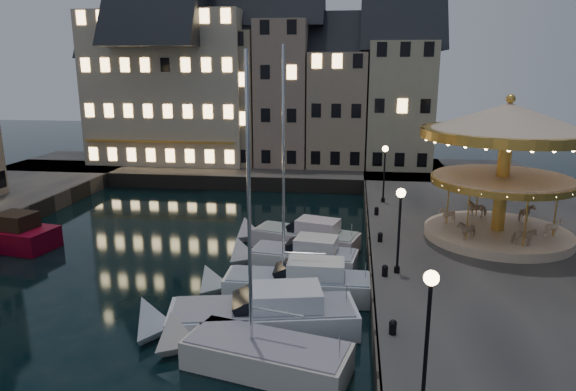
# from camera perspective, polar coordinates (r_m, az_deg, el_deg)

# --- Properties ---
(ground) EXTENTS (160.00, 160.00, 0.00)m
(ground) POSITION_cam_1_polar(r_m,az_deg,el_deg) (25.54, -4.63, -11.27)
(ground) COLOR black
(ground) RESTS_ON ground
(quay_east) EXTENTS (16.00, 56.00, 1.30)m
(quay_east) POSITION_cam_1_polar(r_m,az_deg,el_deg) (31.66, 23.66, -6.09)
(quay_east) COLOR #474442
(quay_east) RESTS_ON ground
(quay_north) EXTENTS (44.00, 12.00, 1.30)m
(quay_north) POSITION_cam_1_polar(r_m,az_deg,el_deg) (53.20, -6.86, 2.80)
(quay_north) COLOR #474442
(quay_north) RESTS_ON ground
(quaywall_e) EXTENTS (0.15, 44.00, 1.30)m
(quaywall_e) POSITION_cam_1_polar(r_m,az_deg,el_deg) (30.36, 8.95, -5.88)
(quaywall_e) COLOR #47423A
(quaywall_e) RESTS_ON ground
(quaywall_n) EXTENTS (48.00, 0.15, 1.30)m
(quaywall_n) POSITION_cam_1_polar(r_m,az_deg,el_deg) (47.02, -6.27, 1.34)
(quaywall_n) COLOR #47423A
(quaywall_n) RESTS_ON ground
(streetlamp_a) EXTENTS (0.44, 0.44, 4.17)m
(streetlamp_a) POSITION_cam_1_polar(r_m,az_deg,el_deg) (15.37, 15.33, -13.07)
(streetlamp_a) COLOR black
(streetlamp_a) RESTS_ON quay_east
(streetlamp_b) EXTENTS (0.44, 0.44, 4.17)m
(streetlamp_b) POSITION_cam_1_polar(r_m,az_deg,el_deg) (24.65, 12.30, -2.51)
(streetlamp_b) COLOR black
(streetlamp_b) RESTS_ON quay_east
(streetlamp_c) EXTENTS (0.44, 0.44, 4.17)m
(streetlamp_c) POSITION_cam_1_polar(r_m,az_deg,el_deg) (37.76, 10.68, 3.28)
(streetlamp_c) COLOR black
(streetlamp_c) RESTS_ON quay_east
(bollard_a) EXTENTS (0.30, 0.30, 0.57)m
(bollard_a) POSITION_cam_1_polar(r_m,az_deg,el_deg) (19.93, 11.57, -14.06)
(bollard_a) COLOR black
(bollard_a) RESTS_ON quay_east
(bollard_b) EXTENTS (0.30, 0.30, 0.57)m
(bollard_b) POSITION_cam_1_polar(r_m,az_deg,el_deg) (24.92, 10.72, -8.13)
(bollard_b) COLOR black
(bollard_b) RESTS_ON quay_east
(bollard_c) EXTENTS (0.30, 0.30, 0.57)m
(bollard_c) POSITION_cam_1_polar(r_m,az_deg,el_deg) (29.60, 10.21, -4.50)
(bollard_c) COLOR black
(bollard_c) RESTS_ON quay_east
(bollard_d) EXTENTS (0.30, 0.30, 0.57)m
(bollard_d) POSITION_cam_1_polar(r_m,az_deg,el_deg) (34.86, 9.81, -1.65)
(bollard_d) COLOR black
(bollard_d) RESTS_ON quay_east
(townhouse_na) EXTENTS (5.50, 8.00, 12.80)m
(townhouse_na) POSITION_cam_1_polar(r_m,az_deg,el_deg) (58.07, -17.83, 10.27)
(townhouse_na) COLOR gray
(townhouse_na) RESTS_ON quay_north
(townhouse_nb) EXTENTS (6.16, 8.00, 13.80)m
(townhouse_nb) POSITION_cam_1_polar(r_m,az_deg,el_deg) (55.96, -12.71, 10.99)
(townhouse_nb) COLOR #B0A78B
(townhouse_nb) RESTS_ON quay_north
(townhouse_nc) EXTENTS (6.82, 8.00, 14.80)m
(townhouse_nc) POSITION_cam_1_polar(r_m,az_deg,el_deg) (54.18, -6.59, 11.68)
(townhouse_nc) COLOR gray
(townhouse_nc) RESTS_ON quay_north
(townhouse_nd) EXTENTS (5.50, 8.00, 15.80)m
(townhouse_nd) POSITION_cam_1_polar(r_m,az_deg,el_deg) (53.08, -0.43, 12.26)
(townhouse_nd) COLOR gray
(townhouse_nd) RESTS_ON quay_north
(townhouse_ne) EXTENTS (6.16, 8.00, 12.80)m
(townhouse_ne) POSITION_cam_1_polar(r_m,az_deg,el_deg) (52.69, 5.56, 10.55)
(townhouse_ne) COLOR gray
(townhouse_ne) RESTS_ON quay_north
(townhouse_nf) EXTENTS (6.82, 8.00, 13.80)m
(townhouse_nf) POSITION_cam_1_polar(r_m,az_deg,el_deg) (52.80, 12.26, 10.85)
(townhouse_nf) COLOR tan
(townhouse_nf) RESTS_ON quay_north
(hotel_corner) EXTENTS (17.60, 9.00, 16.80)m
(hotel_corner) POSITION_cam_1_polar(r_m,az_deg,el_deg) (55.90, -12.75, 12.53)
(hotel_corner) COLOR #C3B69B
(hotel_corner) RESTS_ON quay_north
(motorboat_a) EXTENTS (7.24, 3.85, 11.98)m
(motorboat_a) POSITION_cam_1_polar(r_m,az_deg,el_deg) (20.03, -3.95, -17.14)
(motorboat_a) COLOR beige
(motorboat_a) RESTS_ON ground
(motorboat_b) EXTENTS (9.01, 4.30, 2.15)m
(motorboat_b) POSITION_cam_1_polar(r_m,az_deg,el_deg) (22.29, -3.83, -13.37)
(motorboat_b) COLOR silver
(motorboat_b) RESTS_ON ground
(motorboat_c) EXTENTS (8.18, 2.21, 10.87)m
(motorboat_c) POSITION_cam_1_polar(r_m,az_deg,el_deg) (25.26, 0.20, -9.83)
(motorboat_c) COLOR silver
(motorboat_c) RESTS_ON ground
(motorboat_d) EXTENTS (6.90, 3.07, 2.15)m
(motorboat_d) POSITION_cam_1_polar(r_m,az_deg,el_deg) (28.62, 0.93, -6.98)
(motorboat_d) COLOR silver
(motorboat_d) RESTS_ON ground
(motorboat_e) EXTENTS (7.54, 3.99, 2.15)m
(motorboat_e) POSITION_cam_1_polar(r_m,az_deg,el_deg) (31.96, 1.31, -4.70)
(motorboat_e) COLOR silver
(motorboat_e) RESTS_ON ground
(red_fishing_boat) EXTENTS (7.85, 3.83, 5.95)m
(red_fishing_boat) POSITION_cam_1_polar(r_m,az_deg,el_deg) (36.89, -29.30, -3.88)
(red_fishing_boat) COLOR #650217
(red_fishing_boat) RESTS_ON ground
(carousel) EXTENTS (9.38, 9.38, 8.21)m
(carousel) POSITION_cam_1_polar(r_m,az_deg,el_deg) (31.04, 23.08, 5.14)
(carousel) COLOR beige
(carousel) RESTS_ON quay_east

